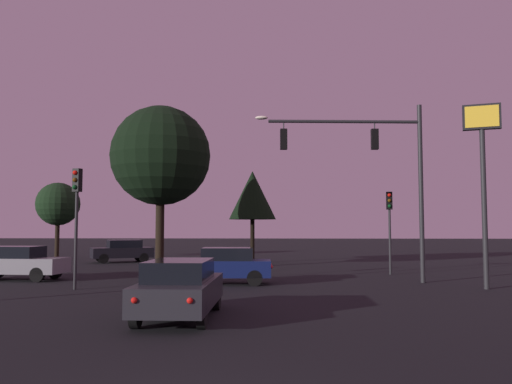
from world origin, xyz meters
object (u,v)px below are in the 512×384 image
at_px(traffic_light_corner_left, 390,216).
at_px(tree_left_far, 252,195).
at_px(car_crossing_left, 225,265).
at_px(tree_center_horizon, 161,156).
at_px(car_crossing_right, 16,262).
at_px(tree_behind_sign, 58,204).
at_px(traffic_signal_mast_arm, 375,161).
at_px(car_nearside_lane, 180,288).
at_px(car_far_lane, 123,251).
at_px(traffic_light_corner_right, 76,204).
at_px(store_sign_illuminated, 483,153).

relative_size(traffic_light_corner_left, tree_left_far, 0.68).
xyz_separation_m(car_crossing_left, tree_center_horizon, (-4.18, 6.09, 5.49)).
bearing_deg(car_crossing_left, tree_center_horizon, 124.50).
relative_size(car_crossing_right, tree_behind_sign, 0.77).
relative_size(traffic_signal_mast_arm, car_nearside_lane, 1.75).
height_order(car_crossing_left, tree_center_horizon, tree_center_horizon).
bearing_deg(car_far_lane, car_crossing_right, -95.56).
xyz_separation_m(traffic_light_corner_right, store_sign_illuminated, (15.79, 0.82, 1.98)).
distance_m(car_crossing_right, tree_center_horizon, 9.10).
distance_m(traffic_signal_mast_arm, car_crossing_left, 7.88).
bearing_deg(car_crossing_left, traffic_light_corner_right, -158.30).
bearing_deg(traffic_signal_mast_arm, store_sign_illuminated, -29.23).
distance_m(car_nearside_lane, tree_left_far, 21.78).
relative_size(car_far_lane, tree_behind_sign, 0.76).
relative_size(car_crossing_left, tree_behind_sign, 0.70).
bearing_deg(traffic_light_corner_left, tree_center_horizon, 173.57).
height_order(traffic_light_corner_right, car_crossing_right, traffic_light_corner_right).
xyz_separation_m(traffic_signal_mast_arm, traffic_light_corner_right, (-11.98, -2.95, -1.98)).
distance_m(traffic_signal_mast_arm, car_far_lane, 20.05).
bearing_deg(store_sign_illuminated, car_crossing_left, 172.31).
bearing_deg(car_crossing_left, traffic_signal_mast_arm, 6.59).
distance_m(car_nearside_lane, store_sign_illuminated, 13.40).
bearing_deg(store_sign_illuminated, car_nearside_lane, -146.76).
relative_size(store_sign_illuminated, tree_behind_sign, 1.25).
xyz_separation_m(car_nearside_lane, store_sign_illuminated, (10.57, 6.93, 4.46)).
xyz_separation_m(traffic_signal_mast_arm, car_far_lane, (-14.87, 12.69, -4.47)).
xyz_separation_m(traffic_signal_mast_arm, store_sign_illuminated, (3.80, -2.13, 0.00)).
bearing_deg(traffic_light_corner_right, car_far_lane, 100.46).
xyz_separation_m(car_nearside_lane, car_far_lane, (-8.11, 21.74, -0.00)).
height_order(traffic_signal_mast_arm, tree_behind_sign, traffic_signal_mast_arm).
xyz_separation_m(traffic_light_corner_left, tree_behind_sign, (-22.35, 12.06, 1.16)).
bearing_deg(tree_left_far, store_sign_illuminated, -56.11).
xyz_separation_m(tree_left_far, tree_center_horizon, (-4.68, -7.05, 1.74)).
bearing_deg(car_far_lane, traffic_signal_mast_arm, -40.47).
xyz_separation_m(car_nearside_lane, car_crossing_right, (-9.29, 9.57, -0.00)).
height_order(traffic_signal_mast_arm, traffic_light_corner_right, traffic_signal_mast_arm).
xyz_separation_m(car_crossing_right, car_far_lane, (1.18, 12.17, -0.00)).
bearing_deg(store_sign_illuminated, tree_left_far, 123.89).
bearing_deg(car_far_lane, car_nearside_lane, -69.55).
bearing_deg(traffic_light_corner_left, car_nearside_lane, -122.18).
distance_m(car_crossing_left, store_sign_illuminated, 11.26).
relative_size(car_crossing_right, tree_left_far, 0.72).
relative_size(car_nearside_lane, tree_left_far, 0.72).
bearing_deg(car_nearside_lane, traffic_light_corner_right, 130.54).
height_order(tree_left_far, tree_center_horizon, tree_center_horizon).
distance_m(traffic_signal_mast_arm, car_crossing_right, 16.67).
bearing_deg(tree_center_horizon, tree_left_far, 56.41).
height_order(car_crossing_right, car_far_lane, same).
bearing_deg(car_crossing_right, traffic_signal_mast_arm, -1.84).
height_order(traffic_light_corner_left, car_far_lane, traffic_light_corner_left).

